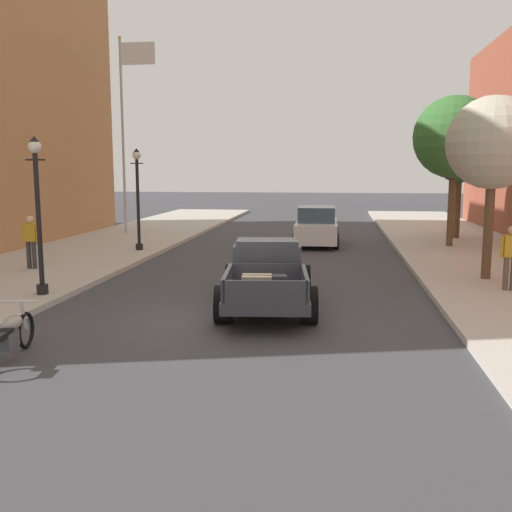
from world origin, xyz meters
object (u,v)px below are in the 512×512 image
hotrod_truck_gunmetal (267,274)px  street_tree_second (454,137)px  street_tree_third (460,159)px  car_background_white (317,227)px  pedestrian_sidewalk_left (31,239)px  pedestrian_sidewalk_right (511,254)px  flagpole (127,114)px  street_lamp_near (38,204)px  street_lamp_far (138,191)px  motorcycle_parked (8,336)px  street_tree_nearest (493,144)px

hotrod_truck_gunmetal → street_tree_second: bearing=60.2°
street_tree_second → street_tree_third: bearing=73.9°
hotrod_truck_gunmetal → car_background_white: size_ratio=1.17×
hotrod_truck_gunmetal → pedestrian_sidewalk_left: pedestrian_sidewalk_left is taller
pedestrian_sidewalk_right → flagpole: 18.84m
street_lamp_near → pedestrian_sidewalk_left: bearing=122.2°
car_background_white → pedestrian_sidewalk_right: size_ratio=2.62×
street_lamp_far → street_tree_third: (12.88, 5.74, 1.28)m
motorcycle_parked → street_tree_nearest: size_ratio=0.42×
street_tree_nearest → motorcycle_parked: bearing=-139.9°
street_lamp_far → street_tree_second: bearing=13.4°
street_tree_third → street_lamp_far: bearing=-156.0°
street_tree_third → pedestrian_sidewalk_right: bearing=-94.8°
hotrod_truck_gunmetal → street_tree_nearest: (5.82, 3.52, 3.16)m
hotrod_truck_gunmetal → street_tree_second: street_tree_second is taller
hotrod_truck_gunmetal → street_lamp_near: street_lamp_near is taller
pedestrian_sidewalk_right → street_lamp_near: street_lamp_near is taller
hotrod_truck_gunmetal → motorcycle_parked: 6.00m
motorcycle_parked → hotrod_truck_gunmetal: bearing=50.3°
car_background_white → street_tree_third: street_tree_third is taller
car_background_white → street_lamp_near: (-6.37, -11.63, 1.62)m
street_lamp_far → street_tree_nearest: street_tree_nearest is taller
motorcycle_parked → street_tree_nearest: (9.65, 8.13, 3.47)m
street_tree_nearest → street_tree_third: (1.17, 10.12, -0.25)m
pedestrian_sidewalk_left → street_tree_nearest: street_tree_nearest is taller
motorcycle_parked → car_background_white: car_background_white is taller
car_background_white → pedestrian_sidewalk_left: bearing=-136.4°
car_background_white → hotrod_truck_gunmetal: bearing=-93.9°
hotrod_truck_gunmetal → car_background_white: (0.78, 11.48, 0.01)m
street_lamp_far → street_tree_third: bearing=24.0°
flagpole → pedestrian_sidewalk_right: bearing=-38.8°
car_background_white → street_tree_nearest: street_tree_nearest is taller
street_lamp_near → street_tree_second: 16.17m
street_lamp_far → street_tree_second: street_tree_second is taller
street_lamp_far → flagpole: 6.84m
pedestrian_sidewalk_right → car_background_white: bearing=118.7°
hotrod_truck_gunmetal → pedestrian_sidewalk_right: 6.32m
street_lamp_far → flagpole: flagpole is taller
pedestrian_sidewalk_left → street_tree_second: size_ratio=0.28×
street_tree_nearest → flagpole: bearing=145.0°
pedestrian_sidewalk_left → street_tree_second: (13.94, 7.44, 3.38)m
street_tree_second → street_tree_third: street_tree_second is taller
street_tree_nearest → car_background_white: bearing=122.4°
car_background_white → street_tree_second: street_tree_second is taller
car_background_white → street_tree_third: 7.19m
flagpole → street_lamp_far: bearing=-66.9°
car_background_white → street_tree_second: 6.57m
car_background_white → street_lamp_far: (-6.67, -3.59, 1.62)m
pedestrian_sidewalk_right → street_tree_second: size_ratio=0.28×
pedestrian_sidewalk_left → flagpole: (-0.45, 10.03, 4.68)m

